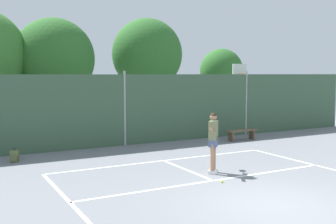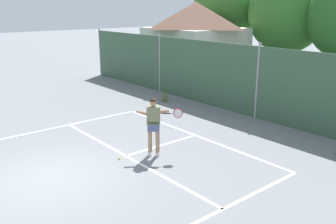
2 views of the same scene
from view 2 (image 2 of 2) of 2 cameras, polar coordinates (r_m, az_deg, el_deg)
name	(u,v)px [view 2 (image 2 of 2)]	position (r m, az deg, el deg)	size (l,w,h in m)	color
ground_plane	(50,179)	(10.73, -17.85, -9.82)	(120.00, 120.00, 0.00)	slate
court_markings	(72,172)	(10.95, -14.69, -9.00)	(8.30, 11.10, 0.01)	white
chainlink_fence	(257,83)	(15.65, 13.69, 4.44)	(26.09, 0.09, 3.15)	#38563D
clubhouse_building	(195,38)	(24.71, 4.25, 11.33)	(5.78, 5.56, 4.82)	silver
treeline_backdrop	(330,13)	(24.29, 23.90, 13.91)	(26.03, 4.66, 7.13)	brown
tennis_player	(154,122)	(11.37, -2.20, -1.51)	(0.96, 1.15, 1.85)	silver
tennis_ball	(119,158)	(11.52, -7.60, -7.13)	(0.07, 0.07, 0.07)	#CCE033
backpack_olive	(165,97)	(18.20, -0.54, 2.28)	(0.32, 0.31, 0.46)	#566038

